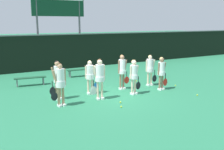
# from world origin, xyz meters

# --- Properties ---
(ground_plane) EXTENTS (140.00, 140.00, 0.00)m
(ground_plane) POSITION_xyz_m (0.00, 0.00, 0.00)
(ground_plane) COLOR #26724C
(fence_windscreen) EXTENTS (60.00, 0.08, 2.53)m
(fence_windscreen) POSITION_xyz_m (0.00, 7.67, 1.28)
(fence_windscreen) COLOR black
(fence_windscreen) RESTS_ON ground_plane
(scoreboard) EXTENTS (3.91, 0.15, 5.20)m
(scoreboard) POSITION_xyz_m (0.41, 8.56, 4.07)
(scoreboard) COLOR #515156
(scoreboard) RESTS_ON ground_plane
(bench_courtside) EXTENTS (1.68, 0.56, 0.45)m
(bench_courtside) POSITION_xyz_m (-2.95, 3.66, 0.39)
(bench_courtside) COLOR #19472D
(bench_courtside) RESTS_ON ground_plane
(bench_far) EXTENTS (1.73, 0.46, 0.45)m
(bench_far) POSITION_xyz_m (0.35, 4.60, 0.39)
(bench_far) COLOR #19472D
(bench_far) RESTS_ON ground_plane
(player_0) EXTENTS (0.66, 0.40, 1.76)m
(player_0) POSITION_xyz_m (-2.67, -0.53, 1.05)
(player_0) COLOR tan
(player_0) RESTS_ON ground_plane
(player_1) EXTENTS (0.69, 0.41, 1.80)m
(player_1) POSITION_xyz_m (-0.87, -0.46, 1.08)
(player_1) COLOR beige
(player_1) RESTS_ON ground_plane
(player_2) EXTENTS (0.66, 0.39, 1.65)m
(player_2) POSITION_xyz_m (0.90, -0.50, 0.98)
(player_2) COLOR beige
(player_2) RESTS_ON ground_plane
(player_3) EXTENTS (0.65, 0.38, 1.66)m
(player_3) POSITION_xyz_m (2.56, -0.49, 0.99)
(player_3) COLOR #8C664C
(player_3) RESTS_ON ground_plane
(player_4) EXTENTS (0.62, 0.34, 1.73)m
(player_4) POSITION_xyz_m (-2.47, 0.44, 1.02)
(player_4) COLOR tan
(player_4) RESTS_ON ground_plane
(player_5) EXTENTS (0.63, 0.37, 1.61)m
(player_5) POSITION_xyz_m (-0.87, 0.55, 0.94)
(player_5) COLOR beige
(player_5) RESTS_ON ground_plane
(player_6) EXTENTS (0.67, 0.39, 1.76)m
(player_6) POSITION_xyz_m (0.92, 0.58, 1.05)
(player_6) COLOR #8C664C
(player_6) RESTS_ON ground_plane
(player_7) EXTENTS (0.69, 0.41, 1.65)m
(player_7) POSITION_xyz_m (2.63, 0.52, 0.97)
(player_7) COLOR beige
(player_7) RESTS_ON ground_plane
(tennis_ball_0) EXTENTS (0.07, 0.07, 0.07)m
(tennis_ball_0) POSITION_xyz_m (-0.65, -1.90, 0.03)
(tennis_ball_0) COLOR #CCE033
(tennis_ball_0) RESTS_ON ground_plane
(tennis_ball_1) EXTENTS (0.07, 0.07, 0.07)m
(tennis_ball_1) POSITION_xyz_m (-0.36, -1.37, 0.04)
(tennis_ball_1) COLOR #CCE033
(tennis_ball_1) RESTS_ON ground_plane
(tennis_ball_2) EXTENTS (0.07, 0.07, 0.07)m
(tennis_ball_2) POSITION_xyz_m (2.56, 1.66, 0.03)
(tennis_ball_2) COLOR #CCE033
(tennis_ball_2) RESTS_ON ground_plane
(tennis_ball_3) EXTENTS (0.07, 0.07, 0.07)m
(tennis_ball_3) POSITION_xyz_m (3.30, -2.19, 0.03)
(tennis_ball_3) COLOR #CCE033
(tennis_ball_3) RESTS_ON ground_plane
(tennis_ball_4) EXTENTS (0.06, 0.06, 0.06)m
(tennis_ball_4) POSITION_xyz_m (3.75, -0.27, 0.03)
(tennis_ball_4) COLOR #CCE033
(tennis_ball_4) RESTS_ON ground_plane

